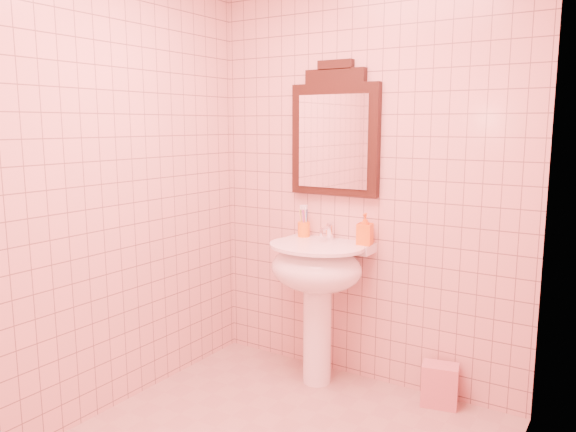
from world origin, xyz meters
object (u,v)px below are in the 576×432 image
Objects in this scene: mirror at (335,134)px; pedestal_sink at (317,278)px; soap_dispenser at (365,229)px; towel at (440,385)px; toothbrush_cup at (304,229)px.

pedestal_sink is at bearing -90.00° from mirror.
soap_dispenser is 0.78× the size of towel.
toothbrush_cup is 1.21m from towel.
mirror reaches higher than pedestal_sink.
towel is at bearing 9.64° from pedestal_sink.
pedestal_sink reaches higher than towel.
pedestal_sink is 0.35m from toothbrush_cup.
towel is (0.73, -0.08, -1.39)m from mirror.
mirror is 0.62m from toothbrush_cup.
pedestal_sink is 4.90× the size of toothbrush_cup.
pedestal_sink is 1.08× the size of mirror.
toothbrush_cup is at bearing -164.82° from mirror.
mirror reaches higher than soap_dispenser.
pedestal_sink is at bearing -170.36° from towel.
toothbrush_cup is at bearing 140.32° from pedestal_sink.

